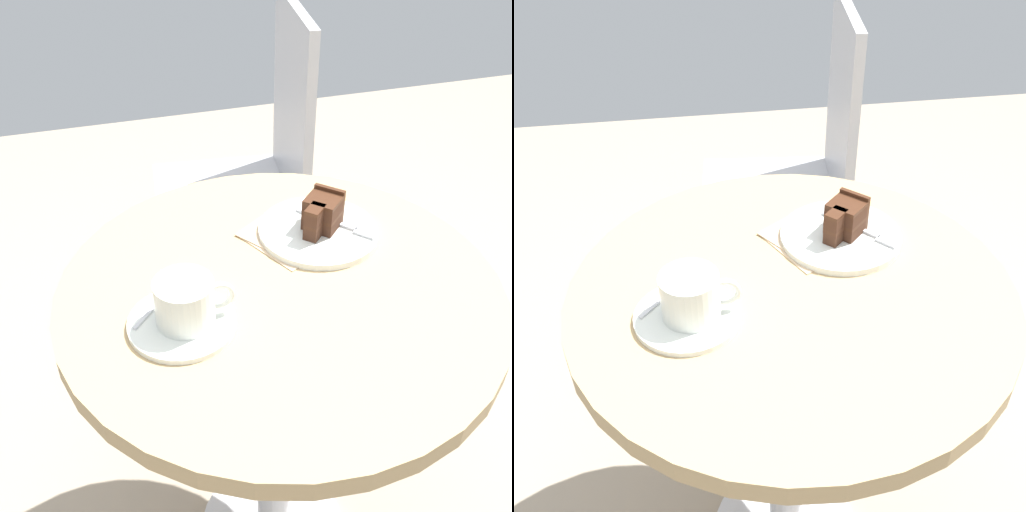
{
  "view_description": "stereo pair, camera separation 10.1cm",
  "coord_description": "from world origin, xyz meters",
  "views": [
    {
      "loc": [
        -0.25,
        -0.74,
        1.38
      ],
      "look_at": [
        -0.03,
        0.04,
        0.76
      ],
      "focal_mm": 45.0,
      "sensor_mm": 36.0,
      "label": 1
    },
    {
      "loc": [
        -0.15,
        -0.76,
        1.38
      ],
      "look_at": [
        -0.03,
        0.04,
        0.76
      ],
      "focal_mm": 45.0,
      "sensor_mm": 36.0,
      "label": 2
    }
  ],
  "objects": [
    {
      "name": "cafe_table",
      "position": [
        0.0,
        0.0,
        0.6
      ],
      "size": [
        0.71,
        0.71,
        0.72
      ],
      "color": "tan",
      "rests_on": "ground"
    },
    {
      "name": "saucer",
      "position": [
        -0.17,
        -0.05,
        0.73
      ],
      "size": [
        0.16,
        0.16,
        0.01
      ],
      "color": "silver",
      "rests_on": "cafe_table"
    },
    {
      "name": "cafe_chair",
      "position": [
        0.17,
        0.7,
        0.55
      ],
      "size": [
        0.42,
        0.42,
        0.94
      ],
      "rotation": [
        0.0,
        0.0,
        4.6
      ],
      "color": "#BCBCC1",
      "rests_on": "ground"
    },
    {
      "name": "teaspoon",
      "position": [
        -0.19,
        0.01,
        0.73
      ],
      "size": [
        0.08,
        0.09,
        0.0
      ],
      "rotation": [
        0.0,
        0.0,
        0.84
      ],
      "color": "silver",
      "rests_on": "saucer"
    },
    {
      "name": "cake_plate",
      "position": [
        0.11,
        0.12,
        0.73
      ],
      "size": [
        0.21,
        0.21,
        0.01
      ],
      "color": "silver",
      "rests_on": "cafe_table"
    },
    {
      "name": "coffee_cup",
      "position": [
        -0.16,
        -0.05,
        0.77
      ],
      "size": [
        0.12,
        0.09,
        0.07
      ],
      "color": "silver",
      "rests_on": "saucer"
    },
    {
      "name": "fork",
      "position": [
        0.15,
        0.11,
        0.74
      ],
      "size": [
        0.12,
        0.13,
        0.0
      ],
      "rotation": [
        0.0,
        0.0,
        5.44
      ],
      "color": "silver",
      "rests_on": "cake_plate"
    },
    {
      "name": "cake_slice",
      "position": [
        0.11,
        0.12,
        0.76
      ],
      "size": [
        0.09,
        0.09,
        0.06
      ],
      "rotation": [
        0.0,
        0.0,
        3.93
      ],
      "color": "#422619",
      "rests_on": "cake_plate"
    },
    {
      "name": "napkin",
      "position": [
        0.06,
        0.13,
        0.72
      ],
      "size": [
        0.19,
        0.2,
        0.0
      ],
      "rotation": [
        0.0,
        0.0,
        2.03
      ],
      "color": "tan",
      "rests_on": "cafe_table"
    }
  ]
}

